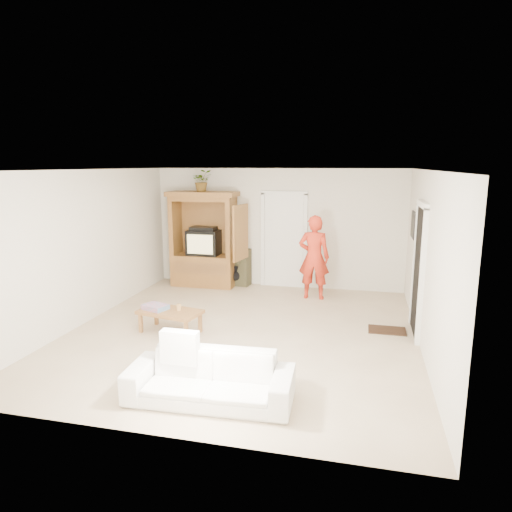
{
  "coord_description": "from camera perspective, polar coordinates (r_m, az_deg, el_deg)",
  "views": [
    {
      "loc": [
        1.85,
        -6.8,
        2.68
      ],
      "look_at": [
        0.09,
        0.6,
        1.15
      ],
      "focal_mm": 32.0,
      "sensor_mm": 36.0,
      "label": 1
    }
  ],
  "objects": [
    {
      "name": "floor",
      "position": [
        7.54,
        -1.72,
        -9.46
      ],
      "size": [
        6.0,
        6.0,
        0.0
      ],
      "primitive_type": "plane",
      "color": "tan",
      "rests_on": "ground"
    },
    {
      "name": "ceiling",
      "position": [
        7.05,
        -1.84,
        10.72
      ],
      "size": [
        6.0,
        6.0,
        0.0
      ],
      "primitive_type": "plane",
      "rotation": [
        3.14,
        0.0,
        0.0
      ],
      "color": "white",
      "rests_on": "floor"
    },
    {
      "name": "wall_back",
      "position": [
        10.07,
        2.7,
        3.49
      ],
      "size": [
        5.5,
        0.0,
        5.5
      ],
      "primitive_type": "plane",
      "rotation": [
        1.57,
        0.0,
        0.0
      ],
      "color": "silver",
      "rests_on": "floor"
    },
    {
      "name": "wall_front",
      "position": [
        4.44,
        -12.01,
        -6.99
      ],
      "size": [
        5.5,
        0.0,
        5.5
      ],
      "primitive_type": "plane",
      "rotation": [
        -1.57,
        0.0,
        0.0
      ],
      "color": "silver",
      "rests_on": "floor"
    },
    {
      "name": "wall_left",
      "position": [
        8.32,
        -20.38,
        1.11
      ],
      "size": [
        0.0,
        6.0,
        6.0
      ],
      "primitive_type": "plane",
      "rotation": [
        1.57,
        0.0,
        1.57
      ],
      "color": "silver",
      "rests_on": "floor"
    },
    {
      "name": "wall_right",
      "position": [
        7.0,
        20.53,
        -0.74
      ],
      "size": [
        0.0,
        6.0,
        6.0
      ],
      "primitive_type": "plane",
      "rotation": [
        1.57,
        0.0,
        -1.57
      ],
      "color": "silver",
      "rests_on": "floor"
    },
    {
      "name": "armoire",
      "position": [
        10.22,
        -6.4,
        1.32
      ],
      "size": [
        1.82,
        1.14,
        2.1
      ],
      "color": "brown",
      "rests_on": "floor"
    },
    {
      "name": "door_back",
      "position": [
        10.05,
        3.49,
        1.85
      ],
      "size": [
        0.85,
        0.05,
        2.04
      ],
      "primitive_type": "cube",
      "color": "white",
      "rests_on": "floor"
    },
    {
      "name": "doorway_right",
      "position": [
        7.63,
        19.67,
        -1.86
      ],
      "size": [
        0.05,
        0.9,
        2.04
      ],
      "primitive_type": "cube",
      "color": "black",
      "rests_on": "floor"
    },
    {
      "name": "framed_picture",
      "position": [
        8.81,
        19.08,
        3.71
      ],
      "size": [
        0.03,
        0.6,
        0.48
      ],
      "primitive_type": "cube",
      "color": "black",
      "rests_on": "wall_right"
    },
    {
      "name": "doormat",
      "position": [
        7.88,
        16.06,
        -8.9
      ],
      "size": [
        0.6,
        0.4,
        0.02
      ],
      "primitive_type": "cube",
      "color": "#382316",
      "rests_on": "floor"
    },
    {
      "name": "plant",
      "position": [
        10.05,
        -6.77,
        9.32
      ],
      "size": [
        0.54,
        0.52,
        0.47
      ],
      "primitive_type": "imported",
      "rotation": [
        0.0,
        0.0,
        0.51
      ],
      "color": "#4C7238",
      "rests_on": "armoire"
    },
    {
      "name": "man",
      "position": [
        9.22,
        7.26,
        -0.16
      ],
      "size": [
        0.62,
        0.41,
        1.7
      ],
      "primitive_type": "imported",
      "rotation": [
        0.0,
        0.0,
        3.14
      ],
      "color": "red",
      "rests_on": "floor"
    },
    {
      "name": "sofa",
      "position": [
        5.43,
        -5.79,
        -14.95
      ],
      "size": [
        1.94,
        0.83,
        0.56
      ],
      "primitive_type": "imported",
      "rotation": [
        0.0,
        0.0,
        0.05
      ],
      "color": "white",
      "rests_on": "floor"
    },
    {
      "name": "coffee_table",
      "position": [
        7.54,
        -10.69,
        -7.04
      ],
      "size": [
        1.08,
        0.72,
        0.37
      ],
      "rotation": [
        0.0,
        0.0,
        -0.19
      ],
      "color": "#935F32",
      "rests_on": "floor"
    },
    {
      "name": "towel",
      "position": [
        7.62,
        -12.46,
        -6.23
      ],
      "size": [
        0.45,
        0.39,
        0.08
      ],
      "primitive_type": "cube",
      "rotation": [
        0.0,
        0.0,
        -0.35
      ],
      "color": "#EB4E5E",
      "rests_on": "coffee_table"
    },
    {
      "name": "candle",
      "position": [
        7.5,
        -9.63,
        -6.33
      ],
      "size": [
        0.08,
        0.08,
        0.1
      ],
      "primitive_type": "cylinder",
      "color": "tan",
      "rests_on": "coffee_table"
    },
    {
      "name": "backpack_black",
      "position": [
        10.28,
        -2.47,
        -2.4
      ],
      "size": [
        0.44,
        0.35,
        0.47
      ],
      "primitive_type": null,
      "rotation": [
        0.0,
        0.0,
        0.37
      ],
      "color": "black",
      "rests_on": "floor"
    },
    {
      "name": "backpack_olive",
      "position": [
        10.25,
        -2.0,
        -1.41
      ],
      "size": [
        0.47,
        0.38,
        0.82
      ],
      "primitive_type": null,
      "rotation": [
        0.0,
        0.0,
        -0.13
      ],
      "color": "#47442B",
      "rests_on": "floor"
    }
  ]
}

